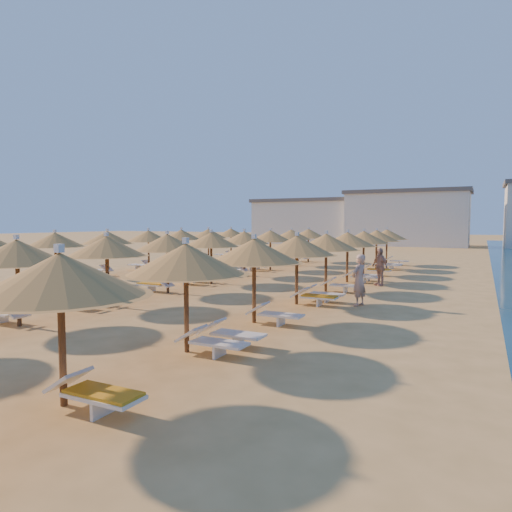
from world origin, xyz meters
The scene contains 8 objects.
ground centered at (0.00, 0.00, 0.00)m, with size 220.00×220.00×0.00m, color tan.
hotel_blocks centered at (3.11, 46.74, 3.70)m, with size 48.81×9.99×8.10m.
parasol_row_east centered at (3.20, 0.18, 2.16)m, with size 3.03×34.97×2.72m.
parasol_row_west centered at (-2.79, 0.18, 2.16)m, with size 3.03×34.97×2.72m.
parasol_row_inland centered at (-9.72, 3.73, 2.16)m, with size 3.03×27.87×2.72m.
loungers centered at (-2.08, 0.76, 0.34)m, with size 16.05×32.53×0.66m.
beachgoer_a centered at (5.39, -0.91, 0.95)m, with size 0.69×0.46×1.90m, color tan.
beachgoer_c centered at (4.97, 4.91, 0.92)m, with size 1.08×0.45×1.85m, color tan.
Camera 1 is at (9.41, -17.47, 3.07)m, focal length 32.00 mm.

